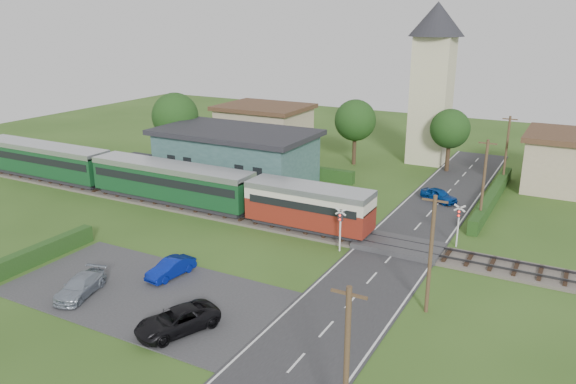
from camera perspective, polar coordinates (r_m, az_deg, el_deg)
The scene contains 32 objects.
ground at distance 43.74m, azimuth -2.27°, elevation -4.22°, with size 120.00×120.00×0.00m, color #2D4C19.
railway_track at distance 45.31m, azimuth -0.98°, elevation -3.27°, with size 76.00×3.20×0.49m.
road at distance 39.94m, azimuth 10.26°, elevation -6.66°, with size 6.00×70.00×0.05m, color #28282B.
car_park at distance 35.83m, azimuth -14.37°, elevation -9.88°, with size 17.00×9.00×0.08m, color #333335.
crossing_deck at distance 41.62m, azimuth 11.16°, elevation -5.39°, with size 6.20×3.40×0.45m, color #333335.
platform at distance 53.03m, azimuth -8.72°, elevation -0.20°, with size 30.00×3.00×0.45m, color gray.
equipment_hut at distance 57.65m, azimuth -15.17°, elevation 2.40°, with size 2.30×2.30×2.55m.
station_building at distance 56.90m, azimuth -5.33°, elevation 3.73°, with size 16.00×9.00×5.30m.
train at distance 52.68m, azimuth -14.44°, elevation 1.53°, with size 43.20×2.90×3.40m.
church_tower at distance 65.10m, azimuth 14.55°, elevation 11.74°, with size 6.00×6.00×17.60m.
house_west at distance 71.06m, azimuth -2.44°, elevation 6.66°, with size 10.80×8.80×5.50m.
house_east at distance 60.38m, azimuth 26.91°, elevation 2.79°, with size 8.80×8.80×5.50m.
hedge_carpark at distance 42.20m, azimuth -24.05°, elevation -5.78°, with size 0.80×9.00×1.20m, color #193814.
hedge_roadside at distance 53.62m, azimuth 20.05°, elevation -0.47°, with size 0.80×18.00×1.20m, color #193814.
hedge_station at distance 61.08m, azimuth -2.94°, elevation 2.77°, with size 22.00×0.80×1.30m, color #193814.
tree_a at distance 64.60m, azimuth -11.38°, elevation 7.56°, with size 5.20×5.20×8.00m.
tree_b at distance 63.21m, azimuth 6.85°, elevation 7.23°, with size 4.60×4.60×7.34m.
tree_c at distance 62.31m, azimuth 16.14°, elevation 6.17°, with size 4.20×4.20×6.78m.
utility_pole_a at distance 22.07m, azimuth 5.95°, elevation -17.35°, with size 1.40×0.22×7.00m.
utility_pole_b at distance 32.18m, azimuth 14.29°, elevation -6.06°, with size 1.40×0.22×7.00m.
utility_pole_c at distance 47.07m, azimuth 19.26°, elevation 1.04°, with size 1.40×0.22×7.00m.
utility_pole_d at distance 58.62m, azimuth 21.30°, elevation 3.95°, with size 1.40×0.22×7.00m.
crossing_signal_near at distance 39.93m, azimuth 5.34°, elevation -3.17°, with size 0.84×0.28×3.28m.
crossing_signal_far at distance 42.33m, azimuth 16.95°, elevation -2.66°, with size 0.84×0.28×3.28m.
streetlamp_west at distance 70.85m, azimuth -9.44°, elevation 6.61°, with size 0.30×0.30×5.15m.
streetlamp_east at distance 63.43m, azimuth 23.48°, elevation 4.11°, with size 0.30×0.30×5.15m.
car_on_road at distance 52.51m, azimuth 15.07°, elevation -0.32°, with size 1.40×3.49×1.19m, color navy.
car_park_blue at distance 37.21m, azimuth -11.82°, elevation -7.57°, with size 1.22×3.49×1.15m, color navy.
car_park_silver at distance 36.39m, azimuth -20.35°, elevation -8.94°, with size 1.62×3.99×1.16m, color #8892A0.
car_park_dark at distance 31.15m, azimuth -11.21°, elevation -12.67°, with size 2.10×4.55×1.27m, color black.
pedestrian_near at distance 48.22m, azimuth -1.20°, elevation -0.45°, with size 0.63×0.41×1.72m, color gray.
pedestrian_far at distance 57.12m, azimuth -13.84°, elevation 1.86°, with size 0.79×0.61×1.62m, color gray.
Camera 1 is at (20.85, -34.86, 16.23)m, focal length 35.00 mm.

